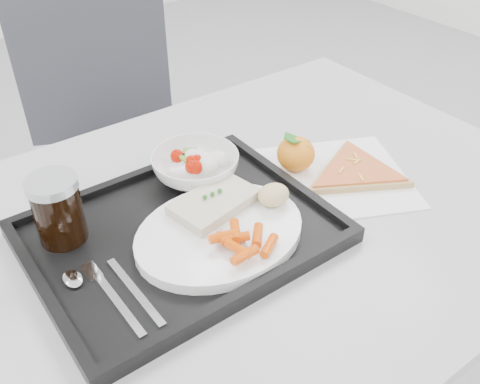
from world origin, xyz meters
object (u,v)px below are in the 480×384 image
(table, at_px, (226,250))
(tangerine, at_px, (296,154))
(dinner_plate, at_px, (220,233))
(salad_bowl, at_px, (195,166))
(pizza_slice, at_px, (356,172))
(tray, at_px, (181,234))
(cola_glass, at_px, (58,208))
(chair, at_px, (118,132))

(table, xyz_separation_m, tangerine, (0.19, 0.04, 0.10))
(dinner_plate, relative_size, salad_bowl, 1.78)
(table, distance_m, salad_bowl, 0.16)
(pizza_slice, bearing_deg, tray, 172.88)
(table, relative_size, salad_bowl, 7.89)
(table, xyz_separation_m, salad_bowl, (0.02, 0.11, 0.11))
(tray, height_order, pizza_slice, tray)
(table, xyz_separation_m, cola_glass, (-0.23, 0.10, 0.14))
(table, bearing_deg, chair, 80.30)
(tray, distance_m, dinner_plate, 0.07)
(dinner_plate, distance_m, tangerine, 0.25)
(tray, bearing_deg, pizza_slice, -7.12)
(chair, height_order, tangerine, chair)
(dinner_plate, bearing_deg, tray, 128.82)
(tray, distance_m, salad_bowl, 0.15)
(tray, xyz_separation_m, cola_glass, (-0.15, 0.09, 0.06))
(chair, xyz_separation_m, dinner_plate, (-0.16, -0.76, 0.24))
(chair, xyz_separation_m, tangerine, (0.07, -0.67, 0.25))
(salad_bowl, bearing_deg, tray, -132.18)
(dinner_plate, relative_size, pizza_slice, 1.12)
(table, height_order, cola_glass, cola_glass)
(tangerine, bearing_deg, dinner_plate, -158.87)
(pizza_slice, bearing_deg, dinner_plate, -178.66)
(salad_bowl, bearing_deg, chair, 80.00)
(salad_bowl, xyz_separation_m, pizza_slice, (0.25, -0.15, -0.03))
(tangerine, height_order, pizza_slice, tangerine)
(table, xyz_separation_m, pizza_slice, (0.26, -0.04, 0.08))
(chair, distance_m, salad_bowl, 0.66)
(dinner_plate, relative_size, tangerine, 3.03)
(table, distance_m, tray, 0.11)
(salad_bowl, xyz_separation_m, cola_glass, (-0.25, -0.02, 0.03))
(chair, distance_m, pizza_slice, 0.80)
(chair, distance_m, dinner_plate, 0.81)
(salad_bowl, distance_m, pizza_slice, 0.29)
(tray, bearing_deg, dinner_plate, -51.18)
(cola_glass, bearing_deg, salad_bowl, 3.55)
(chair, bearing_deg, table, -99.70)
(table, distance_m, pizza_slice, 0.28)
(tangerine, bearing_deg, cola_glass, 172.76)
(tray, distance_m, cola_glass, 0.19)
(dinner_plate, xyz_separation_m, tangerine, (0.23, 0.09, 0.01))
(tray, height_order, cola_glass, cola_glass)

